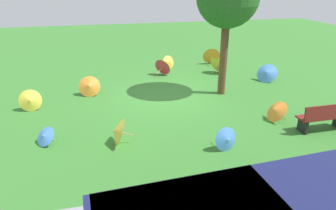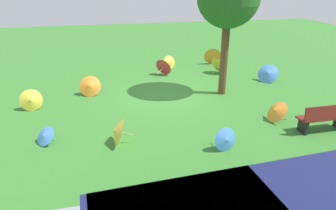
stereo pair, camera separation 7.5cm
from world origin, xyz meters
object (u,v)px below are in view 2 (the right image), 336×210
parasol_orange_1 (212,55)px  parasol_blue_2 (226,140)px  parasol_orange_0 (276,111)px  parasol_yellow_0 (31,100)px  parasol_yellow_1 (220,65)px  parasol_red_0 (164,66)px  park_bench (325,118)px  parasol_orange_2 (90,86)px  parasol_blue_0 (44,136)px  parasol_blue_1 (268,73)px  parasol_yellow_2 (170,62)px  parasol_yellow_3 (116,131)px

parasol_orange_1 → parasol_blue_2: 8.97m
parasol_orange_0 → parasol_yellow_0: bearing=-18.4°
parasol_yellow_1 → parasol_blue_2: (2.49, 6.84, -0.09)m
parasol_red_0 → parasol_blue_2: 7.17m
parasol_red_0 → park_bench: bearing=117.6°
parasol_yellow_1 → parasol_orange_2: size_ratio=1.20×
park_bench → parasol_orange_2: (6.95, -4.63, -0.06)m
parasol_blue_0 → parasol_blue_2: bearing=163.6°
parasol_blue_1 → parasol_blue_2: 6.52m
parasol_blue_1 → parasol_yellow_2: parasol_blue_1 is taller
parasol_orange_0 → parasol_orange_1: bearing=-93.6°
parasol_yellow_3 → parasol_orange_2: size_ratio=0.92×
parasol_yellow_2 → parasol_blue_2: (0.29, 8.07, -0.01)m
parasol_orange_0 → parasol_yellow_2: bearing=-73.6°
parasol_yellow_0 → parasol_blue_1: bearing=-173.6°
parasol_red_0 → parasol_orange_1: 3.23m
parasol_blue_0 → parasol_blue_2: size_ratio=1.07×
parasol_yellow_2 → parasol_yellow_0: bearing=34.4°
parasol_yellow_1 → parasol_yellow_3: parasol_yellow_1 is taller
parasol_blue_1 → parasol_red_0: 4.74m
parasol_yellow_0 → parasol_yellow_2: parasol_yellow_0 is taller
parasol_blue_0 → parasol_red_0: size_ratio=0.85×
park_bench → parasol_orange_1: 8.15m
parasol_blue_0 → parasol_yellow_0: bearing=-72.8°
park_bench → parasol_yellow_2: bearing=-68.4°
parasol_yellow_1 → parasol_blue_2: 7.28m
parasol_yellow_0 → parasol_orange_2: bearing=-152.4°
parasol_yellow_0 → parasol_yellow_3: parasol_yellow_3 is taller
parasol_yellow_3 → parasol_blue_1: bearing=-149.3°
parasol_yellow_1 → parasol_yellow_2: bearing=-29.1°
parasol_orange_1 → parasol_orange_2: bearing=28.8°
parasol_yellow_1 → parasol_yellow_2: (2.20, -1.22, -0.08)m
park_bench → parasol_blue_2: park_bench is taller
park_bench → parasol_orange_2: size_ratio=1.79×
park_bench → parasol_red_0: size_ratio=1.80×
parasol_orange_2 → parasol_yellow_1: bearing=-163.7°
parasol_yellow_3 → park_bench: bearing=174.8°
parasol_yellow_2 → parasol_blue_2: parasol_yellow_2 is taller
parasol_orange_1 → parasol_blue_2: (2.72, 8.55, -0.12)m
parasol_blue_0 → parasol_yellow_1: size_ratio=0.70×
park_bench → parasol_red_0: (3.52, -6.75, -0.05)m
parasol_orange_0 → parasol_blue_1: parasol_blue_1 is taller
parasol_yellow_0 → parasol_blue_1: parasol_blue_1 is taller
parasol_yellow_1 → parasol_orange_1: 1.72m
parasol_blue_0 → parasol_red_0: bearing=-128.8°
parasol_blue_1 → parasol_red_0: bearing=-25.9°
parasol_yellow_0 → parasol_yellow_1: bearing=-160.8°
park_bench → parasol_blue_0: park_bench is taller
parasol_yellow_0 → parasol_yellow_2: bearing=-145.6°
parasol_blue_0 → parasol_yellow_2: size_ratio=0.96×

